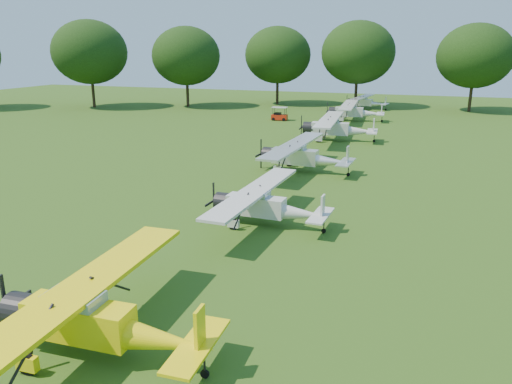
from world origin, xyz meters
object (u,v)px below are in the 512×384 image
aircraft_3 (265,204)px  aircraft_7 (365,101)px  aircraft_2 (94,318)px  golf_cart (279,116)px  aircraft_5 (336,127)px  aircraft_6 (353,110)px  aircraft_4 (302,155)px

aircraft_3 → aircraft_7: 52.99m
aircraft_2 → golf_cart: size_ratio=5.58×
aircraft_5 → aircraft_7: aircraft_5 is taller
aircraft_5 → aircraft_6: 14.38m
aircraft_7 → golf_cart: 17.87m
aircraft_3 → aircraft_4: aircraft_4 is taller
aircraft_2 → aircraft_7: aircraft_2 is taller
aircraft_2 → aircraft_5: size_ratio=0.94×
aircraft_6 → golf_cart: bearing=-168.4°
aircraft_3 → aircraft_5: 25.60m
aircraft_7 → aircraft_4: bearing=-81.7°
aircraft_2 → aircraft_3: bearing=82.7°
aircraft_7 → aircraft_6: bearing=-81.7°
aircraft_3 → golf_cart: (-10.35, 37.43, -0.63)m
aircraft_3 → aircraft_6: (-1.38, 39.96, 0.13)m
aircraft_3 → aircraft_6: aircraft_6 is taller
aircraft_6 → aircraft_7: 13.01m
aircraft_2 → aircraft_5: 38.24m
aircraft_7 → golf_cart: aircraft_7 is taller
aircraft_2 → aircraft_4: (0.16, 24.60, 0.00)m
aircraft_7 → aircraft_5: bearing=-81.2°
aircraft_2 → aircraft_3: size_ratio=1.11×
aircraft_7 → golf_cart: size_ratio=4.93×
aircraft_4 → aircraft_5: bearing=92.8°
aircraft_2 → aircraft_4: bearing=87.6°
aircraft_2 → aircraft_7: bearing=88.3°
golf_cart → aircraft_4: bearing=-73.4°
aircraft_2 → aircraft_4: aircraft_4 is taller
aircraft_4 → aircraft_5: size_ratio=0.94×
aircraft_4 → golf_cart: 27.14m
aircraft_2 → aircraft_6: aircraft_6 is taller
aircraft_2 → aircraft_5: bearing=87.7°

